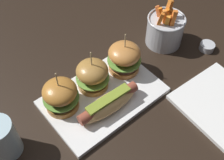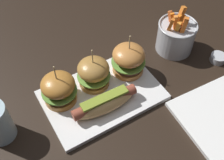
{
  "view_description": "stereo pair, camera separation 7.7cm",
  "coord_description": "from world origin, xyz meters",
  "px_view_note": "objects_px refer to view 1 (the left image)",
  "views": [
    {
      "loc": [
        -0.28,
        -0.37,
        0.66
      ],
      "look_at": [
        0.03,
        0.0,
        0.05
      ],
      "focal_mm": 45.87,
      "sensor_mm": 36.0,
      "label": 1
    },
    {
      "loc": [
        -0.22,
        -0.42,
        0.66
      ],
      "look_at": [
        0.03,
        0.0,
        0.05
      ],
      "focal_mm": 45.87,
      "sensor_mm": 36.0,
      "label": 2
    }
  ],
  "objects_px": {
    "platter_main": "(103,96)",
    "water_glass": "(2,139)",
    "slider_left": "(61,96)",
    "side_plate": "(220,103)",
    "slider_center": "(91,76)",
    "slider_right": "(124,58)",
    "fries_bucket": "(165,30)",
    "sauce_ramekin": "(207,47)",
    "hot_dog": "(109,103)"
  },
  "relations": [
    {
      "from": "slider_center",
      "to": "side_plate",
      "type": "distance_m",
      "value": 0.36
    },
    {
      "from": "fries_bucket",
      "to": "slider_right",
      "type": "bearing_deg",
      "value": -175.62
    },
    {
      "from": "platter_main",
      "to": "side_plate",
      "type": "bearing_deg",
      "value": -43.97
    },
    {
      "from": "slider_center",
      "to": "slider_right",
      "type": "bearing_deg",
      "value": -4.06
    },
    {
      "from": "slider_right",
      "to": "platter_main",
      "type": "bearing_deg",
      "value": -161.32
    },
    {
      "from": "platter_main",
      "to": "water_glass",
      "type": "bearing_deg",
      "value": 174.08
    },
    {
      "from": "hot_dog",
      "to": "sauce_ramekin",
      "type": "xyz_separation_m",
      "value": [
        0.39,
        -0.02,
        -0.03
      ]
    },
    {
      "from": "platter_main",
      "to": "hot_dog",
      "type": "relative_size",
      "value": 1.76
    },
    {
      "from": "platter_main",
      "to": "hot_dog",
      "type": "xyz_separation_m",
      "value": [
        -0.02,
        -0.04,
        0.03
      ]
    },
    {
      "from": "slider_center",
      "to": "water_glass",
      "type": "distance_m",
      "value": 0.27
    },
    {
      "from": "hot_dog",
      "to": "fries_bucket",
      "type": "distance_m",
      "value": 0.33
    },
    {
      "from": "slider_left",
      "to": "side_plate",
      "type": "relative_size",
      "value": 0.63
    },
    {
      "from": "platter_main",
      "to": "slider_center",
      "type": "xyz_separation_m",
      "value": [
        -0.0,
        0.04,
        0.05
      ]
    },
    {
      "from": "slider_center",
      "to": "platter_main",
      "type": "bearing_deg",
      "value": -84.32
    },
    {
      "from": "fries_bucket",
      "to": "sauce_ramekin",
      "type": "height_order",
      "value": "fries_bucket"
    },
    {
      "from": "sauce_ramekin",
      "to": "platter_main",
      "type": "bearing_deg",
      "value": 170.42
    },
    {
      "from": "slider_left",
      "to": "side_plate",
      "type": "bearing_deg",
      "value": -38.3
    },
    {
      "from": "slider_center",
      "to": "sauce_ramekin",
      "type": "relative_size",
      "value": 2.79
    },
    {
      "from": "slider_left",
      "to": "water_glass",
      "type": "bearing_deg",
      "value": -175.42
    },
    {
      "from": "side_plate",
      "to": "slider_left",
      "type": "bearing_deg",
      "value": 141.7
    },
    {
      "from": "slider_center",
      "to": "sauce_ramekin",
      "type": "bearing_deg",
      "value": -15.88
    },
    {
      "from": "slider_right",
      "to": "slider_center",
      "type": "bearing_deg",
      "value": 175.94
    },
    {
      "from": "platter_main",
      "to": "fries_bucket",
      "type": "height_order",
      "value": "fries_bucket"
    },
    {
      "from": "platter_main",
      "to": "slider_right",
      "type": "height_order",
      "value": "slider_right"
    },
    {
      "from": "hot_dog",
      "to": "slider_right",
      "type": "relative_size",
      "value": 1.35
    },
    {
      "from": "hot_dog",
      "to": "slider_left",
      "type": "height_order",
      "value": "slider_left"
    },
    {
      "from": "water_glass",
      "to": "sauce_ramekin",
      "type": "bearing_deg",
      "value": -8.04
    },
    {
      "from": "slider_right",
      "to": "slider_left",
      "type": "bearing_deg",
      "value": 178.49
    },
    {
      "from": "sauce_ramekin",
      "to": "water_glass",
      "type": "distance_m",
      "value": 0.66
    },
    {
      "from": "sauce_ramekin",
      "to": "side_plate",
      "type": "xyz_separation_m",
      "value": [
        -0.14,
        -0.16,
        -0.01
      ]
    },
    {
      "from": "platter_main",
      "to": "slider_left",
      "type": "xyz_separation_m",
      "value": [
        -0.11,
        0.04,
        0.05
      ]
    },
    {
      "from": "slider_left",
      "to": "slider_center",
      "type": "distance_m",
      "value": 0.1
    },
    {
      "from": "slider_center",
      "to": "side_plate",
      "type": "bearing_deg",
      "value": -48.64
    },
    {
      "from": "platter_main",
      "to": "water_glass",
      "type": "relative_size",
      "value": 2.92
    },
    {
      "from": "fries_bucket",
      "to": "platter_main",
      "type": "bearing_deg",
      "value": -170.15
    },
    {
      "from": "slider_left",
      "to": "side_plate",
      "type": "xyz_separation_m",
      "value": [
        0.34,
        -0.27,
        -0.05
      ]
    },
    {
      "from": "hot_dog",
      "to": "side_plate",
      "type": "distance_m",
      "value": 0.31
    },
    {
      "from": "platter_main",
      "to": "water_glass",
      "type": "distance_m",
      "value": 0.28
    },
    {
      "from": "slider_center",
      "to": "water_glass",
      "type": "bearing_deg",
      "value": -176.6
    },
    {
      "from": "platter_main",
      "to": "slider_right",
      "type": "bearing_deg",
      "value": 18.68
    },
    {
      "from": "platter_main",
      "to": "side_plate",
      "type": "relative_size",
      "value": 1.53
    },
    {
      "from": "sauce_ramekin",
      "to": "side_plate",
      "type": "height_order",
      "value": "sauce_ramekin"
    },
    {
      "from": "hot_dog",
      "to": "sauce_ramekin",
      "type": "bearing_deg",
      "value": -2.87
    },
    {
      "from": "slider_center",
      "to": "slider_right",
      "type": "xyz_separation_m",
      "value": [
        0.11,
        -0.01,
        0.0
      ]
    },
    {
      "from": "sauce_ramekin",
      "to": "side_plate",
      "type": "distance_m",
      "value": 0.22
    },
    {
      "from": "fries_bucket",
      "to": "sauce_ramekin",
      "type": "bearing_deg",
      "value": -54.16
    },
    {
      "from": "slider_right",
      "to": "side_plate",
      "type": "relative_size",
      "value": 0.64
    },
    {
      "from": "slider_left",
      "to": "sauce_ramekin",
      "type": "xyz_separation_m",
      "value": [
        0.48,
        -0.11,
        -0.05
      ]
    },
    {
      "from": "platter_main",
      "to": "fries_bucket",
      "type": "distance_m",
      "value": 0.3
    },
    {
      "from": "sauce_ramekin",
      "to": "slider_left",
      "type": "bearing_deg",
      "value": 167.59
    }
  ]
}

